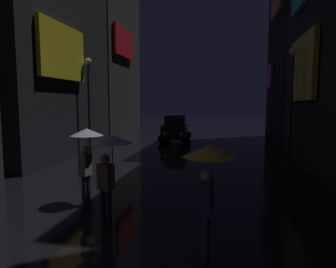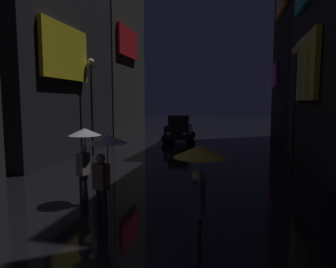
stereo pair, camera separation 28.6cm
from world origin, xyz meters
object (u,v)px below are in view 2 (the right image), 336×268
(pedestrian_foreground_right_clear, at_px, (105,154))
(streetlamp_right_far, at_px, (294,92))
(streetlamp_left_far, at_px, (92,95))
(pedestrian_far_right_yellow, at_px, (199,171))
(pedestrian_midstreet_left_clear, at_px, (84,145))
(car_distant, at_px, (179,129))

(pedestrian_foreground_right_clear, bearing_deg, streetlamp_right_far, 56.12)
(streetlamp_left_far, bearing_deg, streetlamp_right_far, -2.32)
(pedestrian_foreground_right_clear, xyz_separation_m, streetlamp_right_far, (5.46, 8.13, 1.65))
(pedestrian_foreground_right_clear, height_order, pedestrian_far_right_yellow, same)
(pedestrian_foreground_right_clear, distance_m, streetlamp_right_far, 9.94)
(pedestrian_midstreet_left_clear, xyz_separation_m, car_distant, (0.18, 14.10, -0.74))
(pedestrian_far_right_yellow, bearing_deg, streetlamp_right_far, 71.15)
(pedestrian_far_right_yellow, xyz_separation_m, streetlamp_right_far, (3.20, 9.37, 1.65))
(pedestrian_far_right_yellow, bearing_deg, pedestrian_midstreet_left_clear, 143.82)
(pedestrian_far_right_yellow, height_order, car_distant, pedestrian_far_right_yellow)
(streetlamp_left_far, height_order, streetlamp_right_far, streetlamp_right_far)
(pedestrian_foreground_right_clear, height_order, streetlamp_left_far, streetlamp_left_far)
(streetlamp_right_far, bearing_deg, pedestrian_foreground_right_clear, -123.88)
(streetlamp_right_far, bearing_deg, pedestrian_far_right_yellow, -108.85)
(car_distant, height_order, streetlamp_right_far, streetlamp_right_far)
(pedestrian_midstreet_left_clear, relative_size, streetlamp_right_far, 0.40)
(pedestrian_far_right_yellow, distance_m, pedestrian_midstreet_left_clear, 4.30)
(streetlamp_right_far, bearing_deg, car_distant, 131.74)
(pedestrian_far_right_yellow, relative_size, streetlamp_right_far, 0.40)
(streetlamp_left_far, distance_m, streetlamp_right_far, 10.01)
(pedestrian_far_right_yellow, xyz_separation_m, streetlamp_left_far, (-6.80, 9.78, 1.57))
(pedestrian_foreground_right_clear, relative_size, streetlamp_left_far, 0.41)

